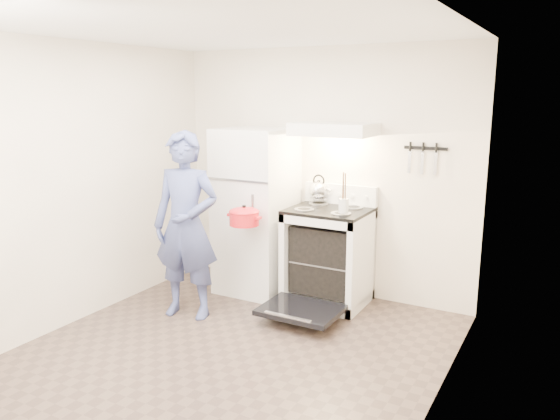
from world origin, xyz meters
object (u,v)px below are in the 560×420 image
Objects in this scene: refrigerator at (256,211)px; dutch_oven at (244,218)px; stove_body at (328,258)px; person at (186,226)px; tea_kettle at (319,189)px.

refrigerator is 0.57m from dutch_oven.
stove_body is (0.81, 0.02, -0.39)m from refrigerator.
stove_body is 2.64× the size of dutch_oven.
person is (-1.01, -0.92, 0.40)m from stove_body.
stove_body is 0.94m from dutch_oven.
dutch_oven reaches higher than stove_body.
person is at bearing -137.56° from stove_body.
tea_kettle is (-0.22, 0.22, 0.63)m from stove_body.
tea_kettle is 0.17× the size of person.
tea_kettle is at bearing 42.56° from person.
refrigerator reaches higher than stove_body.
stove_body is at bearing 29.75° from person.
refrigerator is 1.85× the size of stove_body.
stove_body is at bearing 1.77° from refrigerator.
tea_kettle reaches higher than stove_body.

